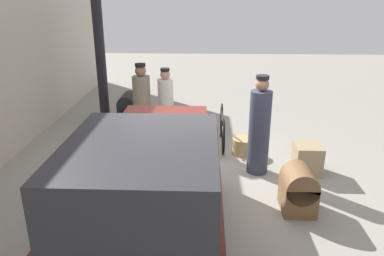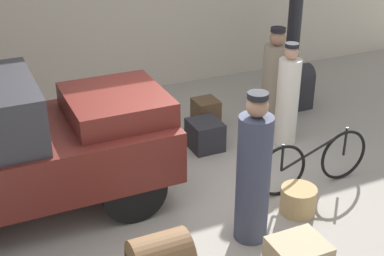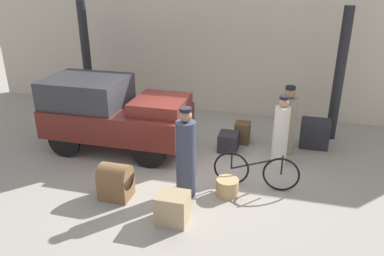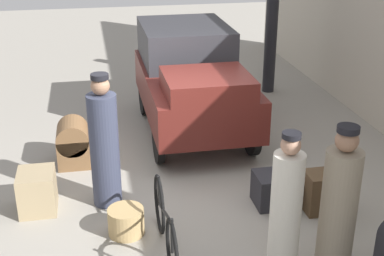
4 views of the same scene
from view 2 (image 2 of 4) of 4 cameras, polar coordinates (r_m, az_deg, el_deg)
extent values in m
plane|color=gray|center=(7.27, -0.79, -7.66)|extent=(30.00, 30.00, 0.00)
cylinder|color=black|center=(10.40, 11.06, 12.95)|extent=(0.26, 0.26, 3.50)
cylinder|color=black|center=(8.00, -9.77, -1.22)|extent=(0.84, 0.12, 0.84)
cylinder|color=black|center=(6.69, -6.12, -6.85)|extent=(0.84, 0.12, 0.84)
cube|color=#591E19|center=(6.98, -16.95, -2.92)|extent=(3.55, 1.72, 0.70)
cube|color=#591E19|center=(6.95, -8.14, 2.55)|extent=(1.24, 1.34, 0.31)
torus|color=black|center=(7.84, 15.85, -2.79)|extent=(0.76, 0.04, 0.76)
torus|color=black|center=(7.27, 9.50, -4.50)|extent=(0.76, 0.04, 0.76)
cylinder|color=black|center=(7.45, 12.94, -2.36)|extent=(1.05, 0.04, 0.41)
cylinder|color=black|center=(7.17, 9.62, -3.14)|extent=(0.04, 0.04, 0.40)
cylinder|color=black|center=(7.74, 16.04, -1.39)|extent=(0.04, 0.04, 0.43)
cylinder|color=tan|center=(7.08, 11.26, -7.53)|extent=(0.46, 0.46, 0.35)
cylinder|color=silver|center=(8.58, 10.12, 2.78)|extent=(0.36, 0.36, 1.40)
sphere|color=tan|center=(8.29, 10.56, 7.93)|extent=(0.22, 0.22, 0.22)
cylinder|color=black|center=(8.26, 10.63, 8.68)|extent=(0.21, 0.21, 0.06)
cylinder|color=gray|center=(9.07, 8.74, 4.35)|extent=(0.41, 0.41, 1.44)
sphere|color=#936B51|center=(8.80, 9.12, 9.49)|extent=(0.26, 0.26, 0.26)
cylinder|color=black|center=(8.76, 9.18, 10.31)|extent=(0.24, 0.24, 0.07)
cylinder|color=#33384C|center=(6.22, 6.53, -5.51)|extent=(0.40, 0.40, 1.60)
sphere|color=#936B51|center=(5.79, 6.99, 2.30)|extent=(0.25, 0.25, 0.25)
cylinder|color=black|center=(5.74, 7.06, 3.45)|extent=(0.23, 0.23, 0.07)
cube|color=#232328|center=(9.99, 10.55, 3.71)|extent=(0.71, 0.44, 0.61)
cylinder|color=#232328|center=(9.88, 10.69, 5.34)|extent=(0.71, 0.44, 0.44)
cube|color=#4C3823|center=(8.97, 1.47, 1.35)|extent=(0.39, 0.41, 0.56)
cube|color=#232328|center=(8.44, 1.39, -0.74)|extent=(0.48, 0.53, 0.46)
camera|label=1|loc=(6.68, -59.01, 7.02)|focal=35.00mm
camera|label=3|loc=(5.00, 88.73, 3.02)|focal=35.00mm
camera|label=4|loc=(10.44, 43.39, 18.79)|focal=50.00mm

